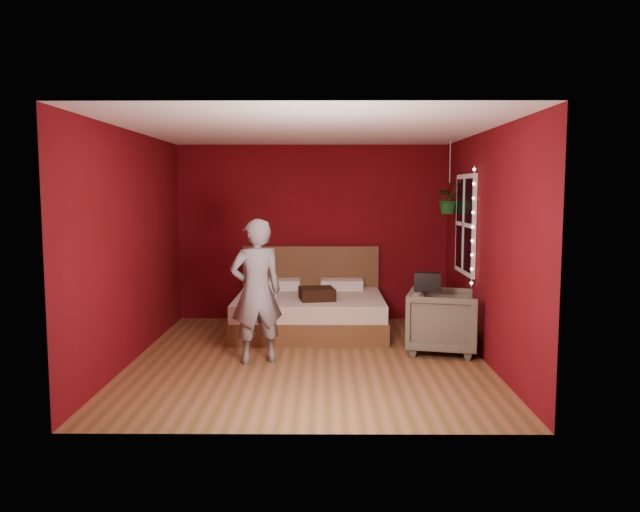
% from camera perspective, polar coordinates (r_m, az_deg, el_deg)
% --- Properties ---
extents(floor, '(4.50, 4.50, 0.00)m').
position_cam_1_polar(floor, '(7.29, -1.01, -9.34)').
color(floor, '#965C3C').
rests_on(floor, ground).
extents(room_walls, '(4.04, 4.54, 2.62)m').
position_cam_1_polar(room_walls, '(7.03, -1.03, 3.98)').
color(room_walls, '#610A13').
rests_on(room_walls, ground).
extents(window, '(0.05, 0.97, 1.27)m').
position_cam_1_polar(window, '(8.14, 13.12, 2.83)').
color(window, white).
rests_on(window, room_walls).
extents(fairy_lights, '(0.04, 0.04, 1.45)m').
position_cam_1_polar(fairy_lights, '(7.62, 13.80, 2.61)').
color(fairy_lights, silver).
rests_on(fairy_lights, room_walls).
extents(bed, '(2.01, 1.71, 1.11)m').
position_cam_1_polar(bed, '(8.62, -0.95, -4.96)').
color(bed, brown).
rests_on(bed, ground).
extents(person, '(0.69, 0.57, 1.62)m').
position_cam_1_polar(person, '(6.98, -5.84, -3.24)').
color(person, gray).
rests_on(person, ground).
extents(armchair, '(0.99, 0.97, 0.75)m').
position_cam_1_polar(armchair, '(7.62, 11.22, -5.87)').
color(armchair, '#696953').
rests_on(armchair, ground).
extents(handbag, '(0.33, 0.22, 0.22)m').
position_cam_1_polar(handbag, '(7.45, 9.82, -2.33)').
color(handbag, black).
rests_on(handbag, armchair).
extents(throw_pillow, '(0.50, 0.50, 0.16)m').
position_cam_1_polar(throw_pillow, '(8.18, -0.28, -3.47)').
color(throw_pillow, black).
rests_on(throw_pillow, bed).
extents(hanging_plant, '(0.38, 0.33, 0.99)m').
position_cam_1_polar(hanging_plant, '(8.67, 11.73, 5.18)').
color(hanging_plant, silver).
rests_on(hanging_plant, room_walls).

